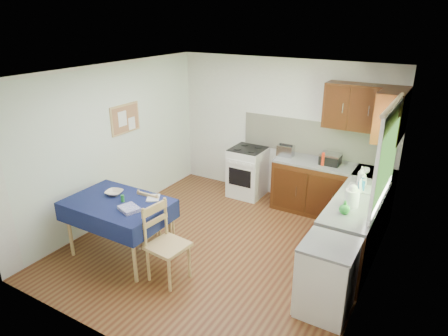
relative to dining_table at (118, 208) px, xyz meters
The scene contains 33 objects.
floor 1.58m from the dining_table, 38.41° to the left, with size 4.20×4.20×0.00m, color #4E2615.
ceiling 2.26m from the dining_table, 38.41° to the left, with size 4.00×4.20×0.02m, color silver.
wall_back 3.21m from the dining_table, 69.69° to the left, with size 4.00×0.02×2.50m, color white.
wall_front 1.73m from the dining_table, 48.14° to the right, with size 4.00×0.02×2.50m, color white.
wall_left 1.36m from the dining_table, 135.90° to the left, with size 0.02×4.20×2.50m, color silver.
wall_right 3.26m from the dining_table, 15.71° to the left, with size 0.02×4.20×2.50m, color white.
base_cabinets 3.26m from the dining_table, 40.91° to the left, with size 1.90×2.30×0.86m.
worktop_back 3.43m from the dining_table, 51.18° to the left, with size 1.90×0.60×0.04m, color slate.
worktop_right 3.19m from the dining_table, 28.53° to the left, with size 0.60×1.70×0.04m, color slate.
worktop_corner 3.87m from the dining_table, 43.66° to the left, with size 0.60×0.60×0.04m, color slate.
splashback 3.47m from the dining_table, 59.38° to the left, with size 2.70×0.02×0.60m, color silver.
upper_cabinets 3.91m from the dining_table, 45.51° to the left, with size 1.20×0.85×0.70m.
stove 2.75m from the dining_table, 77.34° to the left, with size 0.60×0.61×0.92m.
window 3.57m from the dining_table, 27.10° to the left, with size 0.04×1.48×1.26m.
fridge 2.83m from the dining_table, ahead, with size 0.58×0.60×0.89m.
corkboard 1.70m from the dining_table, 126.60° to the left, with size 0.04×0.62×0.47m.
dining_table is the anchor object (origin of this frame).
chair_far 0.57m from the dining_table, 60.41° to the left, with size 0.41×0.41×0.90m.
chair_near 0.89m from the dining_table, ahead, with size 0.50×0.50×1.02m.
toaster 2.99m from the dining_table, 63.69° to the left, with size 0.28×0.17×0.21m.
sandwich_press 3.40m from the dining_table, 51.85° to the left, with size 0.31×0.27×0.18m.
sauce_bottle 3.25m from the dining_table, 51.61° to the left, with size 0.05×0.05×0.22m, color red.
yellow_packet 3.46m from the dining_table, 53.22° to the left, with size 0.11×0.07×0.15m, color yellow.
dish_rack 3.37m from the dining_table, 34.47° to the left, with size 0.40×0.30×0.19m.
kettle 3.08m from the dining_table, 25.33° to the left, with size 0.18×0.18×0.30m.
cup 3.71m from the dining_table, 43.52° to the left, with size 0.11×0.11×0.09m, color white.
soap_bottle_a 3.42m from the dining_table, 37.21° to the left, with size 0.11×0.11×0.28m, color white.
soap_bottle_b 3.35m from the dining_table, 33.89° to the left, with size 0.09×0.09×0.19m, color #1D67AB.
soap_bottle_c 2.96m from the dining_table, 21.17° to the left, with size 0.13×0.13×0.17m, color green.
plate_bowl 0.26m from the dining_table, 143.70° to the left, with size 0.23×0.23×0.06m, color beige.
book 0.41m from the dining_table, 41.74° to the left, with size 0.17×0.23×0.02m, color white.
spice_jar 0.17m from the dining_table, 20.89° to the left, with size 0.05×0.05×0.10m, color #23812F.
tea_towel 0.37m from the dining_table, 19.36° to the right, with size 0.27×0.21×0.05m, color #292A97.
Camera 1 is at (2.58, -4.30, 3.19)m, focal length 32.00 mm.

